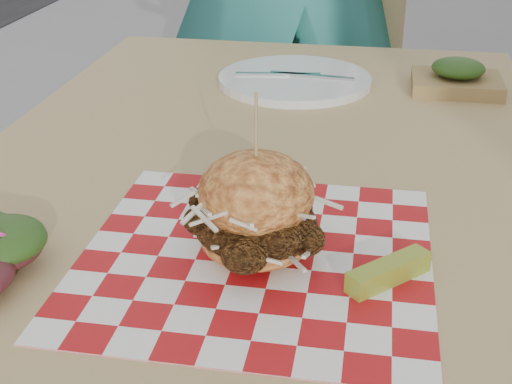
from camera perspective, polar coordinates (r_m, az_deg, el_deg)
patio_table at (r=1.01m, az=0.67°, el=-1.32°), size 0.80×1.20×0.75m
patio_chair at (r=1.99m, az=6.38°, el=9.19°), size 0.54×0.54×0.95m
paper_liner at (r=0.74m, az=-0.00°, el=-5.10°), size 0.36×0.36×0.00m
sandwich at (r=0.72m, az=-0.00°, el=-1.70°), size 0.16×0.16×0.18m
pickle_spear at (r=0.71m, az=10.56°, el=-6.30°), size 0.08×0.08×0.02m
place_setting at (r=1.27m, az=3.12°, el=8.96°), size 0.27×0.27×0.02m
kraft_tray at (r=1.28m, az=15.79°, el=8.78°), size 0.15×0.12×0.06m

